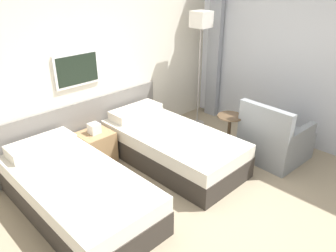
{
  "coord_description": "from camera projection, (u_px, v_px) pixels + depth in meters",
  "views": [
    {
      "loc": [
        -2.39,
        -1.79,
        2.43
      ],
      "look_at": [
        0.28,
        0.92,
        0.62
      ],
      "focal_mm": 35.0,
      "sensor_mm": 36.0,
      "label": 1
    }
  ],
  "objects": [
    {
      "name": "side_table",
      "position": [
        229.0,
        128.0,
        4.66
      ],
      "size": [
        0.36,
        0.36,
        0.6
      ],
      "color": "brown",
      "rests_on": "ground_plane"
    },
    {
      "name": "armchair",
      "position": [
        274.0,
        141.0,
        4.58
      ],
      "size": [
        0.84,
        0.81,
        0.87
      ],
      "rotation": [
        0.0,
        0.0,
        1.52
      ],
      "color": "gray",
      "rests_on": "ground_plane"
    },
    {
      "name": "wall_headboard",
      "position": [
        94.0,
        62.0,
        4.46
      ],
      "size": [
        10.0,
        0.1,
        2.7
      ],
      "color": "beige",
      "rests_on": "ground_plane"
    },
    {
      "name": "nightstand",
      "position": [
        96.0,
        147.0,
        4.52
      ],
      "size": [
        0.43,
        0.42,
        0.58
      ],
      "color": "#9E7A51",
      "rests_on": "ground_plane"
    },
    {
      "name": "wall_window",
      "position": [
        325.0,
        59.0,
        4.48
      ],
      "size": [
        0.21,
        4.52,
        2.7
      ],
      "color": "white",
      "rests_on": "ground_plane"
    },
    {
      "name": "bed_near_window",
      "position": [
        171.0,
        146.0,
        4.51
      ],
      "size": [
        0.97,
        1.99,
        0.6
      ],
      "color": "#332D28",
      "rests_on": "ground_plane"
    },
    {
      "name": "bed_near_door",
      "position": [
        76.0,
        191.0,
        3.58
      ],
      "size": [
        0.97,
        1.99,
        0.6
      ],
      "color": "#332D28",
      "rests_on": "ground_plane"
    },
    {
      "name": "ground_plane",
      "position": [
        207.0,
        208.0,
        3.71
      ],
      "size": [
        16.0,
        16.0,
        0.0
      ],
      "primitive_type": "plane",
      "color": "gray"
    },
    {
      "name": "floor_lamp",
      "position": [
        201.0,
        29.0,
        5.06
      ],
      "size": [
        0.27,
        0.27,
        1.88
      ],
      "color": "#9E9993",
      "rests_on": "ground_plane"
    }
  ]
}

